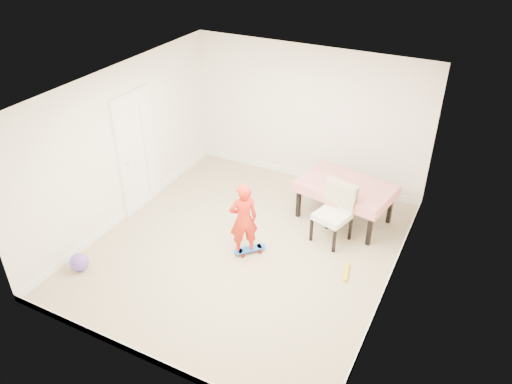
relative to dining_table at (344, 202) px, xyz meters
The scene contains 17 objects.
ground 1.88m from the dining_table, 127.74° to the right, with size 5.00×5.00×0.00m, color tan.
ceiling 2.89m from the dining_table, 127.74° to the right, with size 4.50×5.00×0.04m, color white.
wall_back 1.79m from the dining_table, 137.94° to the left, with size 4.50×0.04×2.60m, color white.
wall_front 4.21m from the dining_table, 106.01° to the right, with size 4.50×0.04×2.60m, color white.
wall_left 3.78m from the dining_table, 156.51° to the right, with size 0.04×5.00×2.60m, color white.
wall_right 2.06m from the dining_table, 53.01° to the right, with size 0.04×5.00×2.60m, color white.
door 3.61m from the dining_table, 160.91° to the right, with size 0.10×0.94×2.11m, color white.
baseboard_back 1.56m from the dining_table, 137.66° to the left, with size 4.50×0.02×0.12m, color white.
baseboard_front 4.12m from the dining_table, 105.97° to the right, with size 4.50×0.02×0.12m, color white.
baseboard_left 3.68m from the dining_table, 156.58° to the right, with size 0.02×5.00×0.12m, color white.
baseboard_right 1.86m from the dining_table, 52.76° to the right, with size 0.02×5.00×0.12m, color white.
dining_table is the anchor object (origin of this frame).
dining_chair 0.67m from the dining_table, 89.42° to the right, with size 0.54×0.62×0.99m, color silver, non-canonical shape.
skateboard 1.86m from the dining_table, 122.99° to the right, with size 0.53×0.19×0.08m, color blue, non-canonical shape.
child 1.93m from the dining_table, 124.25° to the right, with size 0.44×0.29×1.20m, color red.
balloon 4.33m from the dining_table, 135.15° to the right, with size 0.28×0.28×0.28m, color #6D4DBB.
foam_toy 1.46m from the dining_table, 69.07° to the right, with size 0.06×0.06×0.40m, color yellow.
Camera 1 is at (3.01, -5.52, 4.89)m, focal length 35.00 mm.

